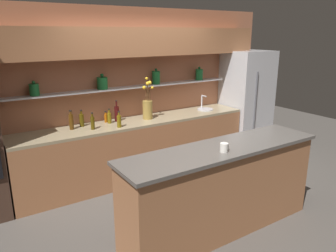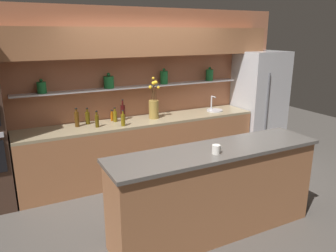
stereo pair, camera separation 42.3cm
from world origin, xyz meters
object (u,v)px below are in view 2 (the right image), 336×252
bottle_oil_2 (97,121)px  bottle_spirit_5 (77,119)px  bottle_oil_3 (123,120)px  coffee_mug (216,149)px  sink_fixture (214,109)px  bottle_oil_0 (88,118)px  bottle_oil_4 (115,116)px  flower_vase (154,107)px  bottle_wine_6 (123,112)px  bottle_sauce_1 (112,116)px  refrigerator (259,104)px

bottle_oil_2 → bottle_spirit_5: (-0.25, 0.16, 0.02)m
bottle_oil_3 → coffee_mug: (0.38, -1.76, 0.05)m
sink_fixture → bottle_oil_0: (-2.16, 0.15, 0.07)m
bottle_oil_4 → sink_fixture: bearing=-3.0°
flower_vase → coffee_mug: (-0.19, -1.96, -0.03)m
coffee_mug → bottle_wine_6: bearing=97.5°
bottle_wine_6 → bottle_oil_2: bearing=-155.4°
sink_fixture → bottle_oil_4: sink_fixture is taller
bottle_sauce_1 → bottle_wine_6: bearing=-13.6°
bottle_oil_0 → bottle_sauce_1: size_ratio=1.43×
refrigerator → flower_vase: size_ratio=2.95×
bottle_sauce_1 → sink_fixture: bearing=-5.4°
refrigerator → bottle_oil_3: 2.68m
flower_vase → bottle_oil_0: (-1.01, 0.14, -0.09)m
bottle_sauce_1 → bottle_spirit_5: (-0.55, -0.09, 0.04)m
bottle_oil_3 → refrigerator: bearing=3.0°
bottle_oil_2 → bottle_oil_4: bearing=28.2°
bottle_sauce_1 → flower_vase: bearing=-14.5°
sink_fixture → bottle_oil_3: 1.74m
bottle_oil_3 → bottle_wine_6: bottle_wine_6 is taller
sink_fixture → bottle_oil_3: size_ratio=1.17×
refrigerator → bottle_oil_2: size_ratio=7.90×
refrigerator → bottle_spirit_5: (-3.28, 0.12, 0.08)m
bottle_sauce_1 → bottle_wine_6: 0.18m
sink_fixture → bottle_oil_4: (-1.75, 0.09, 0.06)m
flower_vase → coffee_mug: size_ratio=6.22×
bottle_spirit_5 → bottle_wine_6: bottle_wine_6 is taller
flower_vase → bottle_oil_4: bearing=172.0°
bottle_oil_0 → bottle_oil_2: bottle_oil_0 is taller
sink_fixture → bottle_spirit_5: (-2.33, 0.07, 0.09)m
bottle_sauce_1 → bottle_oil_4: size_ratio=0.77×
refrigerator → bottle_oil_2: refrigerator is taller
bottle_oil_0 → bottle_spirit_5: size_ratio=0.88×
bottle_oil_3 → bottle_wine_6: (0.11, 0.32, 0.03)m
bottle_wine_6 → sink_fixture: bearing=-4.6°
flower_vase → bottle_oil_4: 0.62m
bottle_spirit_5 → coffee_mug: 2.26m
sink_fixture → bottle_oil_2: size_ratio=1.14×
bottle_oil_3 → bottle_wine_6: size_ratio=0.72×
bottle_oil_4 → bottle_oil_0: bearing=171.9°
refrigerator → bottle_oil_3: bearing=-177.0°
bottle_sauce_1 → bottle_wine_6: (0.16, -0.04, 0.05)m
refrigerator → bottle_oil_2: bearing=-179.4°
sink_fixture → bottle_spirit_5: size_ratio=1.00×
refrigerator → flower_vase: refrigerator is taller
bottle_oil_0 → bottle_oil_3: bottle_oil_0 is taller
bottle_oil_3 → bottle_spirit_5: (-0.60, 0.26, 0.02)m
bottle_oil_3 → bottle_oil_4: bottle_oil_3 is taller
bottle_oil_3 → bottle_wine_6: 0.34m
bottle_oil_0 → bottle_oil_4: (0.40, -0.06, -0.01)m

